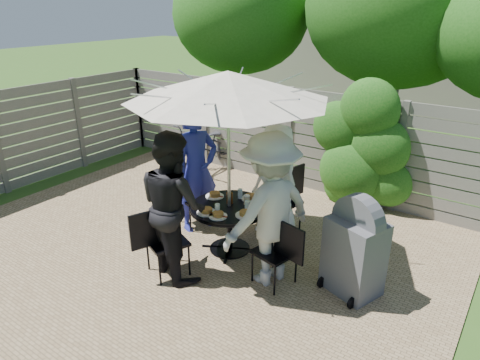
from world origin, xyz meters
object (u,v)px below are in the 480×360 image
Objects in this scene: person_back at (276,181)px; bicycle at (206,147)px; plate_left at (215,195)px; plate_back at (250,197)px; umbrella at (228,86)px; plate_extra at (218,215)px; patio_table at (229,219)px; chair_left at (194,207)px; glass_right at (247,206)px; chair_back at (282,213)px; person_front at (173,205)px; bbq_grill at (355,250)px; glass_front at (217,209)px; plate_front at (207,211)px; person_right at (269,210)px; coffee_cup at (247,200)px; syrup_jug at (230,198)px; chair_right at (275,265)px; person_left at (197,170)px; glass_back at (240,194)px; plate_right at (245,214)px; chair_front at (167,255)px.

bicycle is (-2.46, 1.38, -0.33)m from person_back.
plate_back is at bearing 26.52° from plate_left.
umbrella is 1.62m from plate_extra.
patio_table is 0.42m from plate_extra.
chair_left reaches higher than glass_right.
umbrella is 1.62m from plate_left.
person_front reaches higher than chair_back.
bbq_grill is (1.46, 0.09, -0.19)m from glass_right.
chair_left is 6.86× the size of glass_front.
glass_right is (0.02, -0.77, -0.08)m from person_back.
bbq_grill reaches higher than plate_back.
chair_left is at bearing 141.10° from plate_front.
person_front reaches higher than plate_left.
patio_table is 0.41× the size of umbrella.
person_right reaches higher than glass_front.
coffee_cup is (0.51, 0.06, 0.04)m from plate_left.
chair_left is 1.03m from syrup_jug.
plate_extra is at bearing -47.53° from plate_left.
chair_back reaches higher than patio_table.
person_right is 7.38× the size of plate_back.
person_front is 0.98× the size of person_right.
plate_front is at bearing -66.55° from person_right.
person_front is at bearing -108.48° from umbrella.
person_left is at bearing -5.94° from chair_right.
bicycle is (-1.41, 1.91, -0.43)m from person_left.
person_front is 13.41× the size of glass_back.
plate_front is at bearing -153.48° from plate_right.
chair_left is 1.43m from person_front.
chair_back is 1.37m from chair_left.
chair_back is at bearing 76.48° from glass_front.
chair_back reaches higher than plate_left.
chair_back is at bearing 44.06° from chair_left.
chair_left is 3.69× the size of plate_left.
person_left is (-0.79, 0.26, 0.46)m from patio_table.
glass_right is (0.59, 0.93, 0.48)m from chair_front.
plate_back is (0.11, 0.34, 0.23)m from patio_table.
person_right is at bearing -0.99° from chair_left.
person_right is 11.99× the size of syrup_jug.
person_back is at bearing -46.63° from chair_right.
syrup_jug is at bearing 99.56° from glass_front.
plate_back is 1.00× the size of plate_left.
person_right is at bearing -36.62° from chair_front.
person_back is (-0.04, -0.13, 0.55)m from chair_back.
plate_back is at bearing 19.45° from chair_left.
person_back is 0.85× the size of bicycle.
plate_extra is 0.10m from glass_front.
patio_table is 9.55× the size of glass_back.
glass_front is at bearing -131.48° from glass_right.
person_right is 0.91m from syrup_jug.
syrup_jug reaches higher than glass_back.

